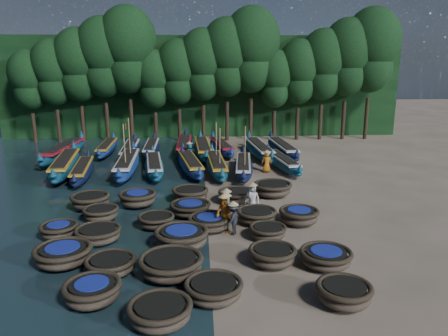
{
  "coord_description": "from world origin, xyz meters",
  "views": [
    {
      "loc": [
        -0.37,
        -22.09,
        7.98
      ],
      "look_at": [
        1.16,
        3.96,
        1.3
      ],
      "focal_mm": 35.0,
      "sensor_mm": 36.0,
      "label": 1
    }
  ],
  "objects": [
    {
      "name": "long_boat_4",
      "position": [
        -3.54,
        7.95,
        0.51
      ],
      "size": [
        2.25,
        7.53,
        1.34
      ],
      "rotation": [
        0.0,
        0.0,
        0.13
      ],
      "color": "navy",
      "rests_on": "ground"
    },
    {
      "name": "tree_10",
      "position": [
        7.0,
        20.0,
        5.97
      ],
      "size": [
        3.68,
        3.68,
        8.68
      ],
      "color": "black",
      "rests_on": "ground"
    },
    {
      "name": "tree_0",
      "position": [
        -16.0,
        20.0,
        5.97
      ],
      "size": [
        3.68,
        3.68,
        8.68
      ],
      "color": "black",
      "rests_on": "ground"
    },
    {
      "name": "coracle_21",
      "position": [
        -3.75,
        0.8,
        0.48
      ],
      "size": [
        2.18,
        2.18,
        0.82
      ],
      "rotation": [
        0.0,
        0.0,
        0.17
      ],
      "color": "#4B3E2F",
      "rests_on": "ground"
    },
    {
      "name": "coracle_9",
      "position": [
        4.51,
        -6.75,
        0.39
      ],
      "size": [
        2.11,
        2.11,
        0.68
      ],
      "rotation": [
        0.0,
        0.0,
        -0.1
      ],
      "color": "#4B3E2F",
      "rests_on": "ground"
    },
    {
      "name": "coracle_7",
      "position": [
        -1.48,
        -7.18,
        0.46
      ],
      "size": [
        2.81,
        2.81,
        0.8
      ],
      "rotation": [
        0.0,
        0.0,
        -0.27
      ],
      "color": "#4B3E2F",
      "rests_on": "ground"
    },
    {
      "name": "long_boat_3",
      "position": [
        -5.46,
        8.17,
        0.59
      ],
      "size": [
        1.82,
        8.77,
        3.73
      ],
      "rotation": [
        0.0,
        0.0,
        0.03
      ],
      "color": "navy",
      "rests_on": "ground"
    },
    {
      "name": "coracle_14",
      "position": [
        2.67,
        -3.98,
        0.36
      ],
      "size": [
        2.05,
        2.05,
        0.63
      ],
      "rotation": [
        0.0,
        0.0,
        -0.41
      ],
      "color": "#4B3E2F",
      "rests_on": "ground"
    },
    {
      "name": "tree_2",
      "position": [
        -11.4,
        20.0,
        7.32
      ],
      "size": [
        4.51,
        4.51,
        10.63
      ],
      "color": "black",
      "rests_on": "ground"
    },
    {
      "name": "tree_6",
      "position": [
        -2.2,
        20.0,
        6.65
      ],
      "size": [
        4.09,
        4.09,
        9.65
      ],
      "color": "black",
      "rests_on": "ground"
    },
    {
      "name": "long_boat_10",
      "position": [
        -8.14,
        14.53,
        0.49
      ],
      "size": [
        1.42,
        7.27,
        1.28
      ],
      "rotation": [
        0.0,
        0.0,
        0.02
      ],
      "color": "navy",
      "rests_on": "ground"
    },
    {
      "name": "coracle_5",
      "position": [
        -5.76,
        -5.99,
        0.44
      ],
      "size": [
        2.65,
        2.65,
        0.77
      ],
      "rotation": [
        0.0,
        0.0,
        -0.3
      ],
      "color": "#4B3E2F",
      "rests_on": "ground"
    },
    {
      "name": "tree_14",
      "position": [
        16.2,
        20.0,
        8.67
      ],
      "size": [
        5.34,
        5.34,
        12.58
      ],
      "color": "black",
      "rests_on": "ground"
    },
    {
      "name": "long_boat_1",
      "position": [
        -9.78,
        8.25,
        0.61
      ],
      "size": [
        2.67,
        9.01,
        1.6
      ],
      "rotation": [
        0.0,
        0.0,
        0.12
      ],
      "color": "navy",
      "rests_on": "ground"
    },
    {
      "name": "fisherman_1",
      "position": [
        0.88,
        -2.56,
        0.94
      ],
      "size": [
        0.52,
        0.65,
        1.89
      ],
      "rotation": [
        0.0,
        0.0,
        1.49
      ],
      "color": "#175F61",
      "rests_on": "ground"
    },
    {
      "name": "fisherman_0",
      "position": [
        2.39,
        -0.45,
        0.84
      ],
      "size": [
        0.86,
        0.68,
        1.74
      ],
      "rotation": [
        0.0,
        0.0,
        6.0
      ],
      "color": "beige",
      "rests_on": "ground"
    },
    {
      "name": "ground",
      "position": [
        0.0,
        0.0,
        0.0
      ],
      "size": [
        120.0,
        120.0,
        0.0
      ],
      "primitive_type": "plane",
      "color": "gray",
      "rests_on": "ground"
    },
    {
      "name": "coracle_12",
      "position": [
        -1.17,
        -4.71,
        0.49
      ],
      "size": [
        2.43,
        2.43,
        0.85
      ],
      "rotation": [
        0.0,
        0.0,
        -0.13
      ],
      "color": "#4B3E2F",
      "rests_on": "ground"
    },
    {
      "name": "fisherman_4",
      "position": [
        0.95,
        -1.56,
        0.86
      ],
      "size": [
        0.54,
        0.98,
        1.78
      ],
      "rotation": [
        0.0,
        0.0,
        4.89
      ],
      "color": "beige",
      "rests_on": "ground"
    },
    {
      "name": "coracle_17",
      "position": [
        -0.86,
        -0.78,
        0.41
      ],
      "size": [
        2.52,
        2.52,
        0.7
      ],
      "rotation": [
        0.0,
        0.0,
        0.33
      ],
      "color": "#4B3E2F",
      "rests_on": "ground"
    },
    {
      "name": "tree_4",
      "position": [
        -6.8,
        20.0,
        8.67
      ],
      "size": [
        5.34,
        5.34,
        12.58
      ],
      "color": "black",
      "rests_on": "ground"
    },
    {
      "name": "long_boat_13",
      "position": [
        -1.61,
        14.52,
        0.57
      ],
      "size": [
        1.55,
        8.54,
        1.5
      ],
      "rotation": [
        0.0,
        0.0,
        -0.01
      ],
      "color": "#0E1634",
      "rests_on": "ground"
    },
    {
      "name": "long_boat_8",
      "position": [
        5.69,
        8.6,
        0.49
      ],
      "size": [
        2.33,
        7.29,
        1.3
      ],
      "rotation": [
        0.0,
        0.0,
        0.15
      ],
      "color": "navy",
      "rests_on": "ground"
    },
    {
      "name": "tree_7",
      "position": [
        0.1,
        20.0,
        7.32
      ],
      "size": [
        4.51,
        4.51,
        10.63
      ],
      "color": "black",
      "rests_on": "ground"
    },
    {
      "name": "tree_13",
      "position": [
        13.9,
        20.0,
        8.0
      ],
      "size": [
        4.92,
        4.92,
        11.6
      ],
      "color": "black",
      "rests_on": "ground"
    },
    {
      "name": "tree_5",
      "position": [
        -4.5,
        20.0,
        5.97
      ],
      "size": [
        3.68,
        3.68,
        8.68
      ],
      "color": "black",
      "rests_on": "ground"
    },
    {
      "name": "coracle_13",
      "position": [
        0.07,
        -2.77,
        0.4
      ],
      "size": [
        2.31,
        2.31,
        0.69
      ],
      "rotation": [
        0.0,
        0.0,
        -0.24
      ],
      "color": "#4B3E2F",
      "rests_on": "ground"
    },
    {
      "name": "tree_12",
      "position": [
        11.6,
        20.0,
        7.32
      ],
      "size": [
        4.51,
        4.51,
        10.63
      ],
      "color": "black",
      "rests_on": "ground"
    },
    {
      "name": "long_boat_11",
      "position": [
        -6.0,
        13.21,
        0.54
      ],
      "size": [
        1.68,
        7.99,
        1.41
      ],
      "rotation": [
        0.0,
        0.0,
        0.04
      ],
      "color": "#0E1634",
      "rests_on": "ground"
    },
    {
      "name": "coracle_16",
      "position": [
        -2.46,
        -2.35,
        0.38
      ],
      "size": [
        2.14,
        2.14,
        0.66
      ],
      "rotation": [
        0.0,
        0.0,
        0.43
      ],
      "color": "#4B3E2F",
      "rests_on": "ground"
    },
    {
      "name": "fisherman_2",
      "position": [
        0.75,
        -3.03,
        0.94
      ],
      "size": [
        1.03,
        1.1,
        1.99
      ],
      "rotation": [
        0.0,
        0.0,
        5.27
      ],
      "color": "#C06D19",
      "rests_on": "ground"
    },
    {
      "name": "long_boat_12",
      "position": [
        -4.37,
        14.05,
        0.5
      ],
      "size": [
        1.42,
        7.44,
        1.31
      ],
      "rotation": [
        0.0,
        0.0,
        0.02
      ],
      "color": "#0E1634",
      "rests_on": "ground"
    },
    {
      "name": "long_boat_9",
      "position": [
        -11.2,
        12.77,
        0.62
      ],
      "size": [
        2.29,
        9.18,
        1.62
      ],
      "rotation": [
        0.0,
        0.0,
        -0.08
      ],
      "color": "navy",
      "rests_on": "ground"
    },
    {
      "name": "tree_8",
      "position": [
        2.4,
        20.0,
        8.0
      ],
      "size": [
        4.92,
        4.92,
        11.6
      ],
      "color": "black",
      "rests_on": "ground"
    },
    {
      "name": "fisherman_5",
      "position": [
        -1.11,
        11.01,
        0.81
      ],
      "size": [
        0.82,
        1.5,
        1.74
      ],
      "rotation": [
        0.0,
        0.0,
        1.3
      ],
      "color": "#175F61",
      "rests_on": "ground"
    },
    {
      "name": "coracle_20",
      "position": [
        -6.25,
        0.55,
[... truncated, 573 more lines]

